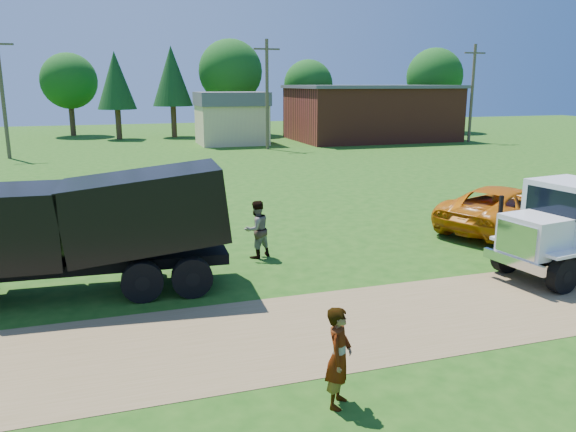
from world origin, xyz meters
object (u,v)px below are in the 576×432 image
object	(u,v)px
white_semi_tractor	(575,228)
black_dump_truck	(92,225)
orange_pickup	(505,209)
spectator_a	(339,357)

from	to	relation	value
white_semi_tractor	black_dump_truck	distance (m)	13.48
white_semi_tractor	orange_pickup	world-z (taller)	white_semi_tractor
black_dump_truck	spectator_a	size ratio (longest dim) A/B	4.33
white_semi_tractor	spectator_a	size ratio (longest dim) A/B	3.83
white_semi_tractor	orange_pickup	size ratio (longest dim) A/B	1.13
orange_pickup	spectator_a	size ratio (longest dim) A/B	3.40
orange_pickup	white_semi_tractor	bearing A→B (deg)	139.14
white_semi_tractor	orange_pickup	xyz separation A→B (m)	(1.46, 4.76, -0.54)
white_semi_tractor	black_dump_truck	size ratio (longest dim) A/B	0.89
white_semi_tractor	spectator_a	bearing A→B (deg)	-163.52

